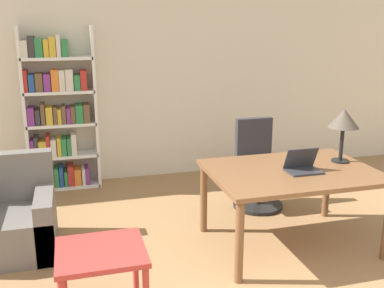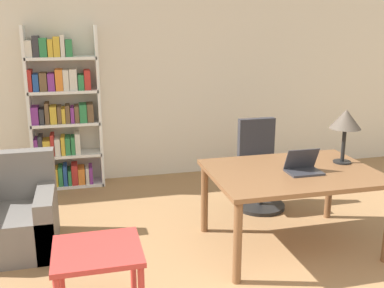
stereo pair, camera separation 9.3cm
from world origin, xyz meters
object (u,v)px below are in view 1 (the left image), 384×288
(laptop, at_px, (303,166))
(side_table_blue, at_px, (101,262))
(armchair, at_px, (14,221))
(office_chair, at_px, (257,169))
(table_lamp, at_px, (344,120))
(bookshelf, at_px, (58,116))
(desk, at_px, (292,178))

(laptop, relative_size, side_table_blue, 0.51)
(armchair, bearing_deg, office_chair, 8.49)
(table_lamp, height_order, office_chair, table_lamp)
(laptop, bearing_deg, bookshelf, 133.35)
(bookshelf, bearing_deg, desk, -46.57)
(office_chair, xyz_separation_m, bookshelf, (-2.12, 1.19, 0.48))
(office_chair, bearing_deg, armchair, -171.51)
(desk, relative_size, side_table_blue, 2.54)
(office_chair, height_order, bookshelf, bookshelf)
(laptop, height_order, armchair, laptop)
(office_chair, height_order, armchair, office_chair)
(side_table_blue, bearing_deg, table_lamp, 19.24)
(armchair, xyz_separation_m, bookshelf, (0.41, 1.57, 0.64))
(desk, distance_m, armchair, 2.55)
(desk, xyz_separation_m, armchair, (-2.45, 0.59, -0.38))
(desk, height_order, laptop, laptop)
(desk, relative_size, laptop, 4.95)
(desk, relative_size, office_chair, 1.51)
(armchair, height_order, bookshelf, bookshelf)
(laptop, bearing_deg, desk, 130.70)
(desk, bearing_deg, side_table_blue, -158.12)
(table_lamp, bearing_deg, laptop, -160.66)
(side_table_blue, relative_size, armchair, 0.69)
(laptop, distance_m, side_table_blue, 1.95)
(desk, distance_m, table_lamp, 0.75)
(side_table_blue, xyz_separation_m, armchair, (-0.69, 1.29, -0.19))
(table_lamp, xyz_separation_m, armchair, (-3.01, 0.48, -0.86))
(desk, bearing_deg, office_chair, 84.78)
(laptop, relative_size, office_chair, 0.30)
(desk, xyz_separation_m, side_table_blue, (-1.76, -0.71, -0.18))
(office_chair, relative_size, armchair, 1.17)
(armchair, relative_size, bookshelf, 0.42)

